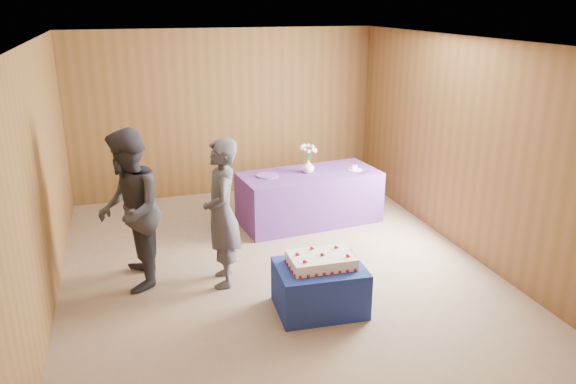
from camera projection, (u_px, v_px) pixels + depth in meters
name	position (u px, v px, depth m)	size (l,w,h in m)	color
ground	(275.00, 267.00, 6.90)	(6.00, 6.00, 0.00)	gray
room_shell	(273.00, 122.00, 6.31)	(5.04, 6.04, 2.72)	brown
cake_table	(320.00, 288.00, 5.88)	(0.90, 0.70, 0.50)	#1B2194
serving_table	(309.00, 197.00, 8.20)	(2.00, 0.90, 0.75)	#613798
sheet_cake	(321.00, 260.00, 5.80)	(0.71, 0.49, 0.16)	white
vase	(308.00, 166.00, 8.07)	(0.18, 0.18, 0.18)	white
flower_spray	(308.00, 149.00, 7.98)	(0.26, 0.25, 0.20)	#2A692F
platter	(267.00, 175.00, 7.93)	(0.32, 0.32, 0.02)	#7153A6
plate	(355.00, 170.00, 8.22)	(0.20, 0.20, 0.01)	silver
cake_slice	(355.00, 167.00, 8.20)	(0.09, 0.08, 0.09)	white
knife	(364.00, 173.00, 8.08)	(0.26, 0.02, 0.00)	#ADAEB2
guest_left	(222.00, 213.00, 6.25)	(0.62, 0.41, 1.71)	#3C3E48
guest_right	(129.00, 211.00, 6.18)	(0.89, 0.69, 1.82)	#303139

